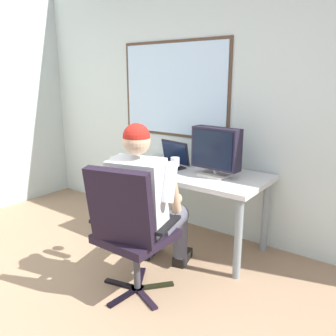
{
  "coord_description": "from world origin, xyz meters",
  "views": [
    {
      "loc": [
        1.61,
        -0.55,
        1.55
      ],
      "look_at": [
        0.02,
        1.59,
        0.85
      ],
      "focal_mm": 37.01,
      "sensor_mm": 36.0,
      "label": 1
    }
  ],
  "objects_px": {
    "office_chair": "(129,226)",
    "laptop": "(169,160)",
    "crt_monitor": "(216,149)",
    "wine_glass": "(175,163)",
    "desk": "(188,180)",
    "person_seated": "(146,201)"
  },
  "relations": [
    {
      "from": "desk",
      "to": "office_chair",
      "type": "distance_m",
      "value": 0.99
    },
    {
      "from": "laptop",
      "to": "wine_glass",
      "type": "height_order",
      "value": "laptop"
    },
    {
      "from": "wine_glass",
      "to": "office_chair",
      "type": "bearing_deg",
      "value": -77.36
    },
    {
      "from": "office_chair",
      "to": "wine_glass",
      "type": "xyz_separation_m",
      "value": [
        -0.18,
        0.8,
        0.26
      ]
    },
    {
      "from": "desk",
      "to": "laptop",
      "type": "relative_size",
      "value": 3.58
    },
    {
      "from": "desk",
      "to": "wine_glass",
      "type": "relative_size",
      "value": 9.25
    },
    {
      "from": "desk",
      "to": "wine_glass",
      "type": "xyz_separation_m",
      "value": [
        -0.02,
        -0.18,
        0.2
      ]
    },
    {
      "from": "desk",
      "to": "office_chair",
      "type": "height_order",
      "value": "office_chair"
    },
    {
      "from": "desk",
      "to": "laptop",
      "type": "xyz_separation_m",
      "value": [
        -0.24,
        0.03,
        0.16
      ]
    },
    {
      "from": "laptop",
      "to": "wine_glass",
      "type": "relative_size",
      "value": 2.59
    },
    {
      "from": "wine_glass",
      "to": "person_seated",
      "type": "bearing_deg",
      "value": -77.12
    },
    {
      "from": "person_seated",
      "to": "crt_monitor",
      "type": "distance_m",
      "value": 0.81
    },
    {
      "from": "crt_monitor",
      "to": "laptop",
      "type": "relative_size",
      "value": 1.11
    },
    {
      "from": "office_chair",
      "to": "laptop",
      "type": "relative_size",
      "value": 2.47
    },
    {
      "from": "laptop",
      "to": "office_chair",
      "type": "bearing_deg",
      "value": -68.54
    },
    {
      "from": "wine_glass",
      "to": "desk",
      "type": "bearing_deg",
      "value": 82.73
    },
    {
      "from": "desk",
      "to": "crt_monitor",
      "type": "relative_size",
      "value": 3.24
    },
    {
      "from": "crt_monitor",
      "to": "wine_glass",
      "type": "bearing_deg",
      "value": -147.91
    },
    {
      "from": "person_seated",
      "to": "crt_monitor",
      "type": "height_order",
      "value": "person_seated"
    },
    {
      "from": "person_seated",
      "to": "crt_monitor",
      "type": "bearing_deg",
      "value": 76.68
    },
    {
      "from": "desk",
      "to": "office_chair",
      "type": "xyz_separation_m",
      "value": [
        0.16,
        -0.98,
        -0.06
      ]
    },
    {
      "from": "desk",
      "to": "crt_monitor",
      "type": "xyz_separation_m",
      "value": [
        0.27,
        0.0,
        0.33
      ]
    }
  ]
}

